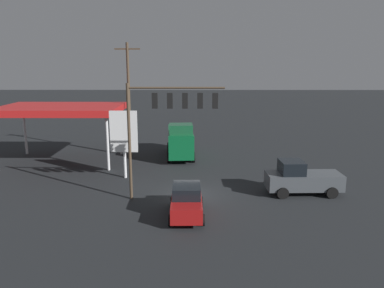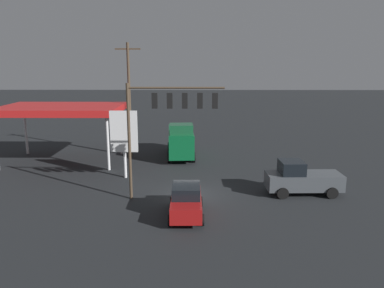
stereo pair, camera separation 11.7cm
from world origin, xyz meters
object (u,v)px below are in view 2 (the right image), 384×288
(utility_pole, at_px, (129,98))
(delivery_truck, at_px, (181,140))
(traffic_signal_assembly, at_px, (168,111))
(sedan_waiting, at_px, (186,201))
(price_sign, at_px, (124,133))
(pickup_parked, at_px, (301,179))

(utility_pole, xyz_separation_m, delivery_truck, (-4.93, 0.43, -4.05))
(traffic_signal_assembly, height_order, sedan_waiting, traffic_signal_assembly)
(sedan_waiting, xyz_separation_m, delivery_truck, (0.88, -14.26, 0.74))
(price_sign, relative_size, pickup_parked, 1.03)
(traffic_signal_assembly, distance_m, delivery_truck, 12.20)
(traffic_signal_assembly, xyz_separation_m, delivery_truck, (-0.37, -11.41, -4.29))
(traffic_signal_assembly, xyz_separation_m, price_sign, (3.83, -4.73, -2.37))
(sedan_waiting, xyz_separation_m, pickup_parked, (-8.00, -3.90, 0.16))
(pickup_parked, bearing_deg, price_sign, -17.11)
(traffic_signal_assembly, relative_size, price_sign, 1.44)
(utility_pole, distance_m, pickup_parked, 18.12)
(utility_pole, distance_m, sedan_waiting, 16.50)
(utility_pole, relative_size, sedan_waiting, 2.46)
(utility_pole, height_order, sedan_waiting, utility_pole)
(delivery_truck, bearing_deg, sedan_waiting, -0.26)
(utility_pole, bearing_deg, price_sign, 95.84)
(price_sign, xyz_separation_m, pickup_parked, (-13.08, 3.67, -2.51))
(sedan_waiting, relative_size, delivery_truck, 0.64)
(utility_pole, distance_m, price_sign, 7.46)
(sedan_waiting, bearing_deg, traffic_signal_assembly, -157.23)
(traffic_signal_assembly, height_order, price_sign, traffic_signal_assembly)
(pickup_parked, xyz_separation_m, delivery_truck, (8.88, -10.35, 0.58))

